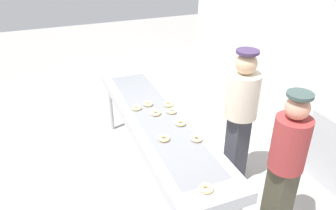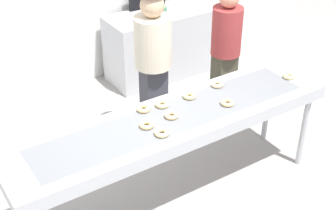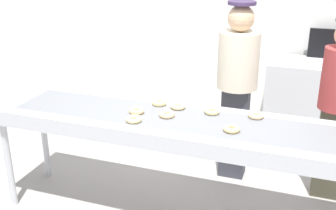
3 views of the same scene
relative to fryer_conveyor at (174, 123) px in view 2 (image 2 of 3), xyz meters
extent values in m
plane|color=#9E9993|center=(0.00, 0.00, -0.84)|extent=(16.00, 16.00, 0.00)
cube|color=#B7BABF|center=(0.00, 0.00, 0.01)|extent=(2.89, 0.67, 0.12)
cube|color=slate|center=(0.00, 0.00, 0.03)|extent=(2.46, 0.47, 0.07)
cylinder|color=#B7BABF|center=(1.35, -0.26, -0.45)|extent=(0.06, 0.06, 0.79)
cylinder|color=#B7BABF|center=(-1.35, 0.26, -0.45)|extent=(0.06, 0.06, 0.79)
cylinder|color=#B7BABF|center=(1.35, 0.26, -0.45)|extent=(0.06, 0.06, 0.79)
torus|color=#F5C48F|center=(0.61, 0.20, 0.09)|extent=(0.17, 0.17, 0.04)
torus|color=#F3C582|center=(-0.27, -0.01, 0.09)|extent=(0.13, 0.13, 0.04)
torus|color=#E6C988|center=(0.00, 0.19, 0.09)|extent=(0.17, 0.17, 0.04)
torus|color=#F6D18C|center=(-0.23, -0.17, 0.09)|extent=(0.16, 0.16, 0.04)
torus|color=#F9D184|center=(-0.17, 0.21, 0.09)|extent=(0.13, 0.13, 0.04)
torus|color=#F5D38C|center=(1.27, -0.04, 0.09)|extent=(0.15, 0.15, 0.04)
torus|color=#F4C58A|center=(-0.03, 0.00, 0.09)|extent=(0.16, 0.16, 0.04)
torus|color=#E6CF85|center=(0.28, 0.17, 0.09)|extent=(0.17, 0.17, 0.04)
torus|color=#E8C582|center=(0.48, -0.10, 0.09)|extent=(0.16, 0.16, 0.04)
cube|color=#3F3C2D|center=(1.20, 0.82, -0.42)|extent=(0.24, 0.18, 0.83)
cylinder|color=#993333|center=(1.20, 0.82, 0.25)|extent=(0.32, 0.32, 0.51)
cube|color=#33343C|center=(0.34, 0.88, -0.39)|extent=(0.24, 0.18, 0.90)
cylinder|color=beige|center=(0.34, 0.88, 0.31)|extent=(0.37, 0.37, 0.51)
sphere|color=tan|center=(0.34, 0.88, 0.68)|extent=(0.23, 0.23, 0.23)
cube|color=#B7BABF|center=(1.15, 2.11, -0.41)|extent=(1.32, 0.61, 0.87)
cylinder|color=#4C8C66|center=(1.31, 2.33, 0.08)|extent=(0.07, 0.07, 0.09)
cylinder|color=#4C8C66|center=(1.20, 2.05, 0.08)|extent=(0.07, 0.07, 0.09)
camera|label=1|loc=(3.00, -1.06, 1.91)|focal=34.87mm
camera|label=2|loc=(-1.84, -2.75, 2.25)|focal=51.31mm
camera|label=3|loc=(0.95, -2.74, 1.30)|focal=44.96mm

